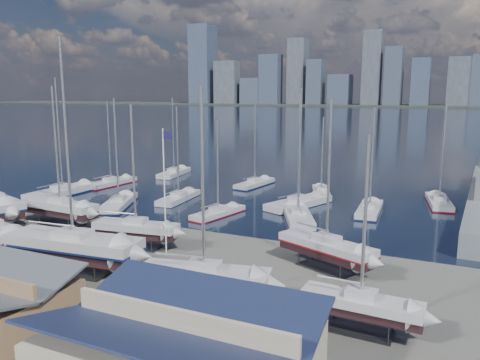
% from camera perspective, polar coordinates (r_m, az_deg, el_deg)
% --- Properties ---
extents(ground, '(1400.00, 1400.00, 0.00)m').
position_cam_1_polar(ground, '(47.07, -13.47, -8.79)').
color(ground, '#605E59').
rests_on(ground, ground).
extents(water, '(1400.00, 600.00, 0.40)m').
position_cam_1_polar(water, '(346.09, 20.40, 7.25)').
color(water, '#172136').
rests_on(water, ground).
extents(far_shore, '(1400.00, 80.00, 2.20)m').
position_cam_1_polar(far_shore, '(605.42, 22.49, 8.33)').
color(far_shore, '#2D332D').
rests_on(far_shore, ground).
extents(skyline, '(639.14, 43.80, 107.69)m').
position_cam_1_polar(skyline, '(599.91, 21.95, 11.99)').
color(skyline, '#475166').
rests_on(skyline, far_shore).
extents(shed_blue, '(13.65, 9.45, 4.71)m').
position_cam_1_polar(shed_blue, '(25.61, -7.28, -19.79)').
color(shed_blue, '#BFB293').
rests_on(shed_blue, ground).
extents(sailboat_cradle_2, '(10.06, 3.39, 16.16)m').
position_cam_1_polar(sailboat_cradle_2, '(59.22, -21.05, -3.13)').
color(sailboat_cradle_2, '#2D2D33').
rests_on(sailboat_cradle_2, ground).
extents(sailboat_cradle_3, '(12.73, 4.65, 19.82)m').
position_cam_1_polar(sailboat_cradle_3, '(43.50, -19.63, -7.58)').
color(sailboat_cradle_3, '#2D2D33').
rests_on(sailboat_cradle_3, ground).
extents(sailboat_cradle_4, '(8.93, 3.67, 14.29)m').
position_cam_1_polar(sailboat_cradle_4, '(48.26, -12.57, -5.79)').
color(sailboat_cradle_4, '#2D2D33').
rests_on(sailboat_cradle_4, ground).
extents(sailboat_cradle_5, '(10.10, 4.71, 15.78)m').
position_cam_1_polar(sailboat_cradle_5, '(35.00, -4.40, -11.78)').
color(sailboat_cradle_5, '#2D2D33').
rests_on(sailboat_cradle_5, ground).
extents(sailboat_cradle_6, '(9.44, 5.89, 14.90)m').
position_cam_1_polar(sailboat_cradle_6, '(42.13, 10.48, -8.08)').
color(sailboat_cradle_6, '#2D2D33').
rests_on(sailboat_cradle_6, ground).
extents(sailboat_cradle_7, '(7.82, 2.49, 12.89)m').
position_cam_1_polar(sailboat_cradle_7, '(32.14, 14.51, -14.46)').
color(sailboat_cradle_7, '#2D2D33').
rests_on(sailboat_cradle_7, ground).
extents(sailboat_moored_0, '(3.72, 12.42, 18.47)m').
position_cam_1_polar(sailboat_moored_0, '(76.40, -20.77, -1.53)').
color(sailboat_moored_0, black).
rests_on(sailboat_moored_0, water).
extents(sailboat_moored_1, '(3.58, 10.09, 14.79)m').
position_cam_1_polar(sailboat_moored_1, '(82.03, -15.43, -0.44)').
color(sailboat_moored_1, black).
rests_on(sailboat_moored_1, water).
extents(sailboat_moored_2, '(4.45, 10.44, 15.27)m').
position_cam_1_polar(sailboat_moored_2, '(89.64, -8.03, 0.75)').
color(sailboat_moored_2, black).
rests_on(sailboat_moored_2, water).
extents(sailboat_moored_3, '(6.81, 10.63, 15.45)m').
position_cam_1_polar(sailboat_moored_3, '(66.51, -14.55, -2.90)').
color(sailboat_moored_3, black).
rests_on(sailboat_moored_3, water).
extents(sailboat_moored_4, '(3.43, 9.57, 14.16)m').
position_cam_1_polar(sailboat_moored_4, '(68.39, -7.48, -2.27)').
color(sailboat_moored_4, black).
rests_on(sailboat_moored_4, water).
extents(sailboat_moored_5, '(3.91, 9.75, 14.17)m').
position_cam_1_polar(sailboat_moored_5, '(78.46, 1.81, -0.55)').
color(sailboat_moored_5, black).
rests_on(sailboat_moored_5, water).
extents(sailboat_moored_6, '(4.15, 8.86, 12.78)m').
position_cam_1_polar(sailboat_moored_6, '(59.50, -2.69, -4.13)').
color(sailboat_moored_6, black).
rests_on(sailboat_moored_6, water).
extents(sailboat_moored_7, '(6.98, 11.48, 16.78)m').
position_cam_1_polar(sailboat_moored_7, '(64.76, 7.19, -2.98)').
color(sailboat_moored_7, black).
rests_on(sailboat_moored_7, water).
extents(sailboat_moored_8, '(4.91, 8.61, 12.42)m').
position_cam_1_polar(sailboat_moored_8, '(73.10, 9.86, -1.52)').
color(sailboat_moored_8, black).
rests_on(sailboat_moored_8, water).
extents(sailboat_moored_9, '(7.10, 10.89, 16.02)m').
position_cam_1_polar(sailboat_moored_9, '(58.19, 7.06, -4.52)').
color(sailboat_moored_9, black).
rests_on(sailboat_moored_9, water).
extents(sailboat_moored_10, '(3.21, 9.66, 14.23)m').
position_cam_1_polar(sailboat_moored_10, '(63.23, 15.50, -3.63)').
color(sailboat_moored_10, black).
rests_on(sailboat_moored_10, water).
extents(sailboat_moored_11, '(4.24, 10.02, 14.51)m').
position_cam_1_polar(sailboat_moored_11, '(70.78, 23.08, -2.61)').
color(sailboat_moored_11, black).
rests_on(sailboat_moored_11, water).
extents(car_b, '(4.12, 2.20, 1.29)m').
position_cam_1_polar(car_b, '(43.26, -25.33, -10.37)').
color(car_b, gray).
rests_on(car_b, ground).
extents(car_c, '(3.18, 5.95, 1.59)m').
position_cam_1_polar(car_c, '(43.61, -24.82, -9.95)').
color(car_c, gray).
rests_on(car_c, ground).
extents(car_d, '(2.77, 4.71, 1.28)m').
position_cam_1_polar(car_d, '(32.29, -8.96, -16.64)').
color(car_d, gray).
rests_on(car_d, ground).
extents(flagpole, '(1.08, 0.12, 12.18)m').
position_cam_1_polar(flagpole, '(44.17, -9.12, -0.45)').
color(flagpole, white).
rests_on(flagpole, ground).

